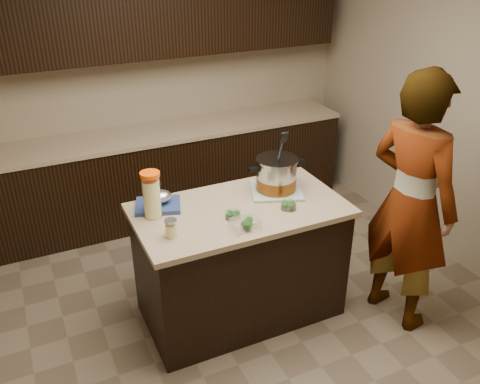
% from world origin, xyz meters
% --- Properties ---
extents(ground_plane, '(4.00, 4.00, 0.00)m').
position_xyz_m(ground_plane, '(0.00, 0.00, 0.00)').
color(ground_plane, brown).
rests_on(ground_plane, ground).
extents(room_shell, '(4.04, 4.04, 2.72)m').
position_xyz_m(room_shell, '(0.00, 0.00, 1.71)').
color(room_shell, tan).
rests_on(room_shell, ground).
extents(back_cabinets, '(3.60, 0.63, 2.33)m').
position_xyz_m(back_cabinets, '(0.00, 1.74, 0.94)').
color(back_cabinets, black).
rests_on(back_cabinets, ground).
extents(island, '(1.46, 0.81, 0.90)m').
position_xyz_m(island, '(0.00, 0.00, 0.45)').
color(island, black).
rests_on(island, ground).
extents(dish_towel, '(0.46, 0.46, 0.02)m').
position_xyz_m(dish_towel, '(0.34, 0.11, 0.91)').
color(dish_towel, '#608F68').
rests_on(dish_towel, island).
extents(stock_pot, '(0.43, 0.33, 0.43)m').
position_xyz_m(stock_pot, '(0.34, 0.11, 1.02)').
color(stock_pot, '#B7B7BC').
rests_on(stock_pot, dish_towel).
extents(lemonade_pitcher, '(0.14, 0.14, 0.32)m').
position_xyz_m(lemonade_pitcher, '(-0.57, 0.14, 1.05)').
color(lemonade_pitcher, '#F6EE96').
rests_on(lemonade_pitcher, island).
extents(mason_jar, '(0.10, 0.10, 0.13)m').
position_xyz_m(mason_jar, '(-0.55, -0.16, 0.96)').
color(mason_jar, '#F6EE96').
rests_on(mason_jar, island).
extents(broccoli_tub_left, '(0.11, 0.11, 0.05)m').
position_xyz_m(broccoli_tub_left, '(-0.10, -0.11, 0.92)').
color(broccoli_tub_left, silver).
rests_on(broccoli_tub_left, island).
extents(broccoli_tub_right, '(0.11, 0.11, 0.05)m').
position_xyz_m(broccoli_tub_right, '(0.29, -0.16, 0.92)').
color(broccoli_tub_right, silver).
rests_on(broccoli_tub_right, island).
extents(broccoli_tub_rect, '(0.18, 0.14, 0.07)m').
position_xyz_m(broccoli_tub_rect, '(-0.09, -0.27, 0.93)').
color(broccoli_tub_rect, silver).
rests_on(broccoli_tub_rect, island).
extents(blue_tray, '(0.36, 0.32, 0.11)m').
position_xyz_m(blue_tray, '(-0.50, 0.24, 0.94)').
color(blue_tray, navy).
rests_on(blue_tray, island).
extents(person, '(0.57, 0.76, 1.88)m').
position_xyz_m(person, '(1.05, -0.50, 0.94)').
color(person, gray).
rests_on(person, ground).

